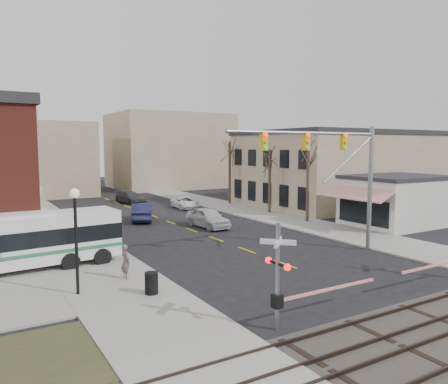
{
  "coord_description": "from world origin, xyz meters",
  "views": [
    {
      "loc": [
        -15.52,
        -17.15,
        6.72
      ],
      "look_at": [
        0.31,
        9.38,
        3.5
      ],
      "focal_mm": 35.0,
      "sensor_mm": 36.0,
      "label": 1
    }
  ],
  "objects_px": {
    "car_a": "(208,218)",
    "pedestrian_near": "(125,261)",
    "transit_bus": "(5,242)",
    "car_c": "(185,203)",
    "traffic_signal_mast": "(337,162)",
    "rr_crossing_west": "(287,276)",
    "car_d": "(130,197)",
    "street_lamp": "(75,220)",
    "car_b": "(142,212)",
    "trash_bin": "(151,283)",
    "pedestrian_far": "(74,253)"
  },
  "relations": [
    {
      "from": "traffic_signal_mast",
      "to": "car_a",
      "type": "height_order",
      "value": "traffic_signal_mast"
    },
    {
      "from": "transit_bus",
      "to": "car_c",
      "type": "xyz_separation_m",
      "value": [
        18.88,
        17.45,
        -1.09
      ]
    },
    {
      "from": "traffic_signal_mast",
      "to": "pedestrian_near",
      "type": "height_order",
      "value": "traffic_signal_mast"
    },
    {
      "from": "car_a",
      "to": "car_b",
      "type": "bearing_deg",
      "value": 118.68
    },
    {
      "from": "traffic_signal_mast",
      "to": "pedestrian_near",
      "type": "bearing_deg",
      "value": 172.55
    },
    {
      "from": "trash_bin",
      "to": "pedestrian_near",
      "type": "distance_m",
      "value": 2.91
    },
    {
      "from": "rr_crossing_west",
      "to": "car_a",
      "type": "distance_m",
      "value": 20.62
    },
    {
      "from": "transit_bus",
      "to": "car_c",
      "type": "distance_m",
      "value": 25.73
    },
    {
      "from": "rr_crossing_west",
      "to": "car_c",
      "type": "height_order",
      "value": "rr_crossing_west"
    },
    {
      "from": "trash_bin",
      "to": "car_d",
      "type": "xyz_separation_m",
      "value": [
        9.89,
        31.98,
        0.09
      ]
    },
    {
      "from": "car_a",
      "to": "pedestrian_near",
      "type": "xyz_separation_m",
      "value": [
        -10.54,
        -10.59,
        0.16
      ]
    },
    {
      "from": "car_b",
      "to": "pedestrian_far",
      "type": "relative_size",
      "value": 3.18
    },
    {
      "from": "transit_bus",
      "to": "car_a",
      "type": "bearing_deg",
      "value": 22.21
    },
    {
      "from": "transit_bus",
      "to": "car_c",
      "type": "bearing_deg",
      "value": 42.75
    },
    {
      "from": "traffic_signal_mast",
      "to": "transit_bus",
      "type": "bearing_deg",
      "value": 161.8
    },
    {
      "from": "rr_crossing_west",
      "to": "pedestrian_near",
      "type": "relative_size",
      "value": 3.24
    },
    {
      "from": "transit_bus",
      "to": "trash_bin",
      "type": "height_order",
      "value": "transit_bus"
    },
    {
      "from": "car_b",
      "to": "car_c",
      "type": "relative_size",
      "value": 1.05
    },
    {
      "from": "pedestrian_far",
      "to": "pedestrian_near",
      "type": "bearing_deg",
      "value": -85.04
    },
    {
      "from": "street_lamp",
      "to": "pedestrian_near",
      "type": "height_order",
      "value": "street_lamp"
    },
    {
      "from": "traffic_signal_mast",
      "to": "car_d",
      "type": "distance_m",
      "value": 31.3
    },
    {
      "from": "rr_crossing_west",
      "to": "pedestrian_far",
      "type": "height_order",
      "value": "rr_crossing_west"
    },
    {
      "from": "transit_bus",
      "to": "rr_crossing_west",
      "type": "height_order",
      "value": "rr_crossing_west"
    },
    {
      "from": "transit_bus",
      "to": "trash_bin",
      "type": "relative_size",
      "value": 12.3
    },
    {
      "from": "rr_crossing_west",
      "to": "trash_bin",
      "type": "height_order",
      "value": "rr_crossing_west"
    },
    {
      "from": "pedestrian_near",
      "to": "pedestrian_far",
      "type": "bearing_deg",
      "value": 19.41
    },
    {
      "from": "rr_crossing_west",
      "to": "car_a",
      "type": "relative_size",
      "value": 1.16
    },
    {
      "from": "trash_bin",
      "to": "car_c",
      "type": "xyz_separation_m",
      "value": [
        13.55,
        24.54,
        0.03
      ]
    },
    {
      "from": "rr_crossing_west",
      "to": "transit_bus",
      "type": "bearing_deg",
      "value": 122.98
    },
    {
      "from": "traffic_signal_mast",
      "to": "pedestrian_near",
      "type": "relative_size",
      "value": 6.38
    },
    {
      "from": "street_lamp",
      "to": "car_b",
      "type": "relative_size",
      "value": 0.98
    },
    {
      "from": "pedestrian_far",
      "to": "rr_crossing_west",
      "type": "bearing_deg",
      "value": -89.33
    },
    {
      "from": "rr_crossing_west",
      "to": "pedestrian_near",
      "type": "height_order",
      "value": "rr_crossing_west"
    },
    {
      "from": "traffic_signal_mast",
      "to": "car_a",
      "type": "xyz_separation_m",
      "value": [
        -2.26,
        12.26,
        -4.97
      ]
    },
    {
      "from": "car_d",
      "to": "rr_crossing_west",
      "type": "bearing_deg",
      "value": -111.9
    },
    {
      "from": "pedestrian_near",
      "to": "street_lamp",
      "type": "bearing_deg",
      "value": 107.36
    },
    {
      "from": "traffic_signal_mast",
      "to": "trash_bin",
      "type": "bearing_deg",
      "value": -174.52
    },
    {
      "from": "street_lamp",
      "to": "car_a",
      "type": "distance_m",
      "value": 17.86
    },
    {
      "from": "rr_crossing_west",
      "to": "car_b",
      "type": "bearing_deg",
      "value": 81.68
    },
    {
      "from": "rr_crossing_west",
      "to": "car_d",
      "type": "xyz_separation_m",
      "value": [
        6.86,
        37.78,
        -1.26
      ]
    },
    {
      "from": "transit_bus",
      "to": "car_d",
      "type": "distance_m",
      "value": 29.19
    },
    {
      "from": "street_lamp",
      "to": "pedestrian_far",
      "type": "relative_size",
      "value": 3.13
    },
    {
      "from": "trash_bin",
      "to": "pedestrian_far",
      "type": "relative_size",
      "value": 0.64
    },
    {
      "from": "car_a",
      "to": "car_d",
      "type": "height_order",
      "value": "car_a"
    },
    {
      "from": "transit_bus",
      "to": "rr_crossing_west",
      "type": "relative_size",
      "value": 2.15
    },
    {
      "from": "transit_bus",
      "to": "pedestrian_near",
      "type": "height_order",
      "value": "transit_bus"
    },
    {
      "from": "rr_crossing_west",
      "to": "traffic_signal_mast",
      "type": "bearing_deg",
      "value": 36.36
    },
    {
      "from": "transit_bus",
      "to": "car_a",
      "type": "distance_m",
      "value": 16.9
    },
    {
      "from": "traffic_signal_mast",
      "to": "trash_bin",
      "type": "distance_m",
      "value": 13.63
    },
    {
      "from": "transit_bus",
      "to": "street_lamp",
      "type": "relative_size",
      "value": 2.53
    }
  ]
}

